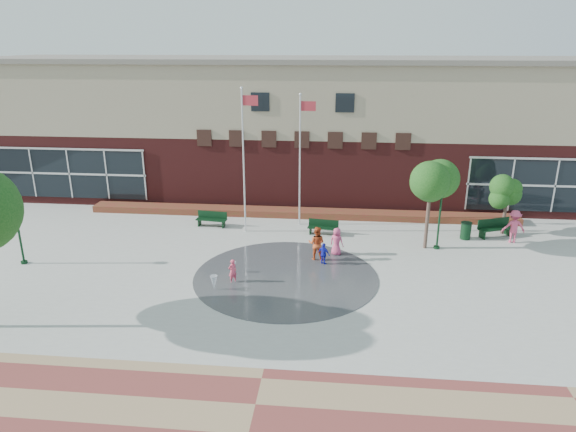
# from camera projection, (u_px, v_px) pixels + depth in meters

# --- Properties ---
(ground) EXTENTS (120.00, 120.00, 0.00)m
(ground) POSITION_uv_depth(u_px,v_px,m) (278.00, 309.00, 20.59)
(ground) COLOR #666056
(ground) RESTS_ON ground
(plaza_concrete) EXTENTS (46.00, 18.00, 0.01)m
(plaza_concrete) POSITION_uv_depth(u_px,v_px,m) (288.00, 268.00, 24.36)
(plaza_concrete) COLOR #A8A8A0
(plaza_concrete) RESTS_ON ground
(splash_pad) EXTENTS (8.40, 8.40, 0.01)m
(splash_pad) POSITION_uv_depth(u_px,v_px,m) (286.00, 277.00, 23.41)
(splash_pad) COLOR #383A3D
(splash_pad) RESTS_ON ground
(library_building) EXTENTS (44.40, 10.40, 9.20)m
(library_building) POSITION_uv_depth(u_px,v_px,m) (307.00, 126.00, 35.56)
(library_building) COLOR #561C1C
(library_building) RESTS_ON ground
(flower_bed) EXTENTS (26.00, 1.20, 0.40)m
(flower_bed) POSITION_uv_depth(u_px,v_px,m) (300.00, 216.00, 31.52)
(flower_bed) COLOR #A00926
(flower_bed) RESTS_ON ground
(flagpole_left) EXTENTS (0.94, 0.16, 7.99)m
(flagpole_left) POSITION_uv_depth(u_px,v_px,m) (244.00, 154.00, 27.57)
(flagpole_left) COLOR silver
(flagpole_left) RESTS_ON ground
(flagpole_right) EXTENTS (0.93, 0.15, 7.56)m
(flagpole_right) POSITION_uv_depth(u_px,v_px,m) (301.00, 154.00, 28.76)
(flagpole_right) COLOR silver
(flagpole_right) RESTS_ON ground
(lamp_left) EXTENTS (0.34, 0.34, 3.24)m
(lamp_left) POSITION_uv_depth(u_px,v_px,m) (17.00, 224.00, 24.16)
(lamp_left) COLOR black
(lamp_left) RESTS_ON ground
(lamp_right) EXTENTS (0.35, 0.35, 3.28)m
(lamp_right) POSITION_uv_depth(u_px,v_px,m) (440.00, 211.00, 25.94)
(lamp_right) COLOR black
(lamp_right) RESTS_ON ground
(bench_left) EXTENTS (1.81, 0.69, 0.89)m
(bench_left) POSITION_uv_depth(u_px,v_px,m) (212.00, 222.00, 29.67)
(bench_left) COLOR black
(bench_left) RESTS_ON ground
(bench_mid) EXTENTS (1.72, 0.70, 0.84)m
(bench_mid) POSITION_uv_depth(u_px,v_px,m) (323.00, 230.00, 28.43)
(bench_mid) COLOR black
(bench_mid) RESTS_ON ground
(bench_right) EXTENTS (2.06, 1.28, 1.00)m
(bench_right) POSITION_uv_depth(u_px,v_px,m) (495.00, 231.00, 28.10)
(bench_right) COLOR black
(bench_right) RESTS_ON ground
(trash_can) EXTENTS (0.59, 0.59, 0.96)m
(trash_can) POSITION_uv_depth(u_px,v_px,m) (466.00, 231.00, 27.74)
(trash_can) COLOR black
(trash_can) RESTS_ON ground
(tree_mid) EXTENTS (2.62, 2.62, 4.42)m
(tree_mid) POSITION_uv_depth(u_px,v_px,m) (430.00, 188.00, 25.64)
(tree_mid) COLOR #402E27
(tree_mid) RESTS_ON ground
(tree_small_right) EXTENTS (1.94, 1.94, 3.32)m
(tree_small_right) POSITION_uv_depth(u_px,v_px,m) (508.00, 192.00, 27.90)
(tree_small_right) COLOR #402E27
(tree_small_right) RESTS_ON ground
(water_jet_a) EXTENTS (0.33, 0.33, 0.64)m
(water_jet_a) POSITION_uv_depth(u_px,v_px,m) (214.00, 290.00, 22.16)
(water_jet_a) COLOR white
(water_jet_a) RESTS_ON ground
(water_jet_b) EXTENTS (0.23, 0.23, 0.51)m
(water_jet_b) POSITION_uv_depth(u_px,v_px,m) (234.00, 273.00, 23.83)
(water_jet_b) COLOR white
(water_jet_b) RESTS_ON ground
(child_splash) EXTENTS (0.48, 0.47, 1.11)m
(child_splash) POSITION_uv_depth(u_px,v_px,m) (233.00, 271.00, 22.70)
(child_splash) COLOR #F04865
(child_splash) RESTS_ON ground
(adult_red) EXTENTS (0.92, 0.77, 1.71)m
(adult_red) POSITION_uv_depth(u_px,v_px,m) (317.00, 243.00, 25.00)
(adult_red) COLOR #C44B21
(adult_red) RESTS_ON ground
(adult_pink) EXTENTS (0.82, 0.71, 1.43)m
(adult_pink) POSITION_uv_depth(u_px,v_px,m) (337.00, 242.00, 25.61)
(adult_pink) COLOR #CE4472
(adult_pink) RESTS_ON ground
(child_blue) EXTENTS (0.69, 0.56, 1.10)m
(child_blue) POSITION_uv_depth(u_px,v_px,m) (324.00, 254.00, 24.53)
(child_blue) COLOR #171CBA
(child_blue) RESTS_ON ground
(person_bench) EXTENTS (1.19, 0.71, 1.80)m
(person_bench) POSITION_uv_depth(u_px,v_px,m) (514.00, 227.00, 27.14)
(person_bench) COLOR #CC456B
(person_bench) RESTS_ON ground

